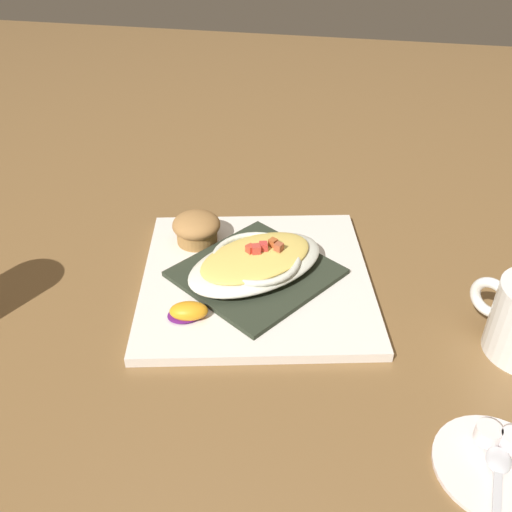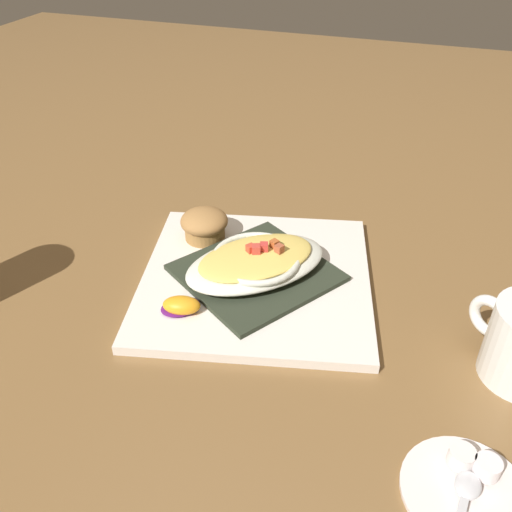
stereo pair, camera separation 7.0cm
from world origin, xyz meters
name	(u,v)px [view 2 (the right image)]	position (x,y,z in m)	size (l,w,h in m)	color
ground_plane	(256,282)	(0.00, 0.00, 0.00)	(2.60, 2.60, 0.00)	brown
square_plate	(256,279)	(0.00, 0.00, 0.01)	(0.29, 0.29, 0.01)	white
folded_napkin	(256,273)	(0.00, 0.00, 0.02)	(0.18, 0.17, 0.01)	#2A3123
gratin_dish	(256,261)	(0.00, 0.00, 0.03)	(0.21, 0.21, 0.04)	silver
muffin	(204,224)	(-0.10, 0.06, 0.04)	(0.07, 0.07, 0.04)	#9F723B
orange_garnish	(181,306)	(-0.06, -0.10, 0.02)	(0.06, 0.06, 0.02)	#571866
creamer_saucer	(466,491)	(0.27, -0.22, 0.00)	(0.11, 0.11, 0.01)	white
spoon	(466,492)	(0.27, -0.23, 0.01)	(0.03, 0.09, 0.01)	silver
creamer_cup_0	(487,467)	(0.28, -0.20, 0.02)	(0.02, 0.02, 0.02)	white
creamer_cup_1	(461,457)	(0.26, -0.20, 0.02)	(0.02, 0.02, 0.02)	white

